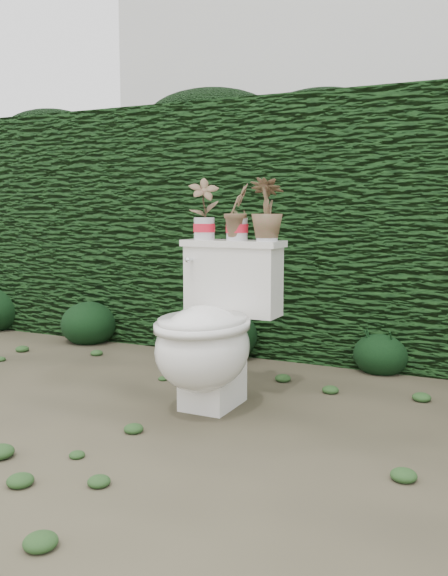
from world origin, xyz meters
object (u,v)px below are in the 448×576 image
at_px(potted_plant_left, 204,210).
at_px(potted_plant_right, 267,211).
at_px(potted_plant_center, 237,213).
at_px(toilet, 211,333).

xyz_separation_m(potted_plant_left, potted_plant_right, (0.34, -0.00, -0.00)).
xyz_separation_m(potted_plant_center, potted_plant_right, (0.16, -0.00, 0.01)).
xyz_separation_m(potted_plant_left, potted_plant_center, (0.18, -0.00, -0.02)).
height_order(potted_plant_left, potted_plant_right, potted_plant_left).
bearing_deg(potted_plant_center, toilet, 178.97).
distance_m(toilet, potted_plant_right, 0.64).
xyz_separation_m(toilet, potted_plant_right, (0.18, 0.24, 0.56)).
bearing_deg(potted_plant_center, potted_plant_left, 94.05).
height_order(potted_plant_center, potted_plant_right, potted_plant_right).
distance_m(potted_plant_left, potted_plant_right, 0.34).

